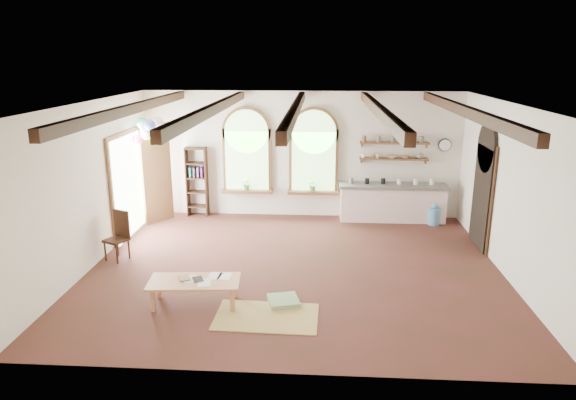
# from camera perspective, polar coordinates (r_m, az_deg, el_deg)

# --- Properties ---
(floor) EXTENTS (8.00, 8.00, 0.00)m
(floor) POSITION_cam_1_polar(r_m,az_deg,el_deg) (10.21, 0.75, -7.55)
(floor) COLOR #522522
(floor) RESTS_ON ground
(ceiling_beams) EXTENTS (6.20, 6.80, 0.18)m
(ceiling_beams) POSITION_cam_1_polar(r_m,az_deg,el_deg) (9.42, 0.82, 10.03)
(ceiling_beams) COLOR #331A10
(ceiling_beams) RESTS_ON ceiling
(window_left) EXTENTS (1.30, 0.28, 2.20)m
(window_left) POSITION_cam_1_polar(r_m,az_deg,el_deg) (13.15, -4.59, 5.17)
(window_left) COLOR brown
(window_left) RESTS_ON floor
(window_right) EXTENTS (1.30, 0.28, 2.20)m
(window_right) POSITION_cam_1_polar(r_m,az_deg,el_deg) (13.02, 2.87, 5.09)
(window_right) COLOR brown
(window_right) RESTS_ON floor
(left_doorway) EXTENTS (0.10, 1.90, 2.50)m
(left_doorway) POSITION_cam_1_polar(r_m,az_deg,el_deg) (12.35, -17.42, 1.50)
(left_doorway) COLOR brown
(left_doorway) RESTS_ON floor
(right_doorway) EXTENTS (0.10, 1.30, 2.40)m
(right_doorway) POSITION_cam_1_polar(r_m,az_deg,el_deg) (11.79, 20.72, 0.28)
(right_doorway) COLOR black
(right_doorway) RESTS_ON floor
(kitchen_counter) EXTENTS (2.68, 0.62, 0.94)m
(kitchen_counter) POSITION_cam_1_polar(r_m,az_deg,el_deg) (13.19, 11.50, -0.23)
(kitchen_counter) COLOR silver
(kitchen_counter) RESTS_ON floor
(wall_shelf_lower) EXTENTS (1.70, 0.24, 0.04)m
(wall_shelf_lower) POSITION_cam_1_polar(r_m,az_deg,el_deg) (13.12, 11.66, 4.50)
(wall_shelf_lower) COLOR brown
(wall_shelf_lower) RESTS_ON wall_back
(wall_shelf_upper) EXTENTS (1.70, 0.24, 0.04)m
(wall_shelf_upper) POSITION_cam_1_polar(r_m,az_deg,el_deg) (13.05, 11.75, 6.22)
(wall_shelf_upper) COLOR brown
(wall_shelf_upper) RESTS_ON wall_back
(wall_clock) EXTENTS (0.32, 0.04, 0.32)m
(wall_clock) POSITION_cam_1_polar(r_m,az_deg,el_deg) (13.36, 17.04, 5.86)
(wall_clock) COLOR black
(wall_clock) RESTS_ON wall_back
(bookshelf) EXTENTS (0.53, 0.32, 1.80)m
(bookshelf) POSITION_cam_1_polar(r_m,az_deg,el_deg) (13.45, -10.08, 2.02)
(bookshelf) COLOR #331A10
(bookshelf) RESTS_ON floor
(coffee_table) EXTENTS (1.56, 0.81, 0.43)m
(coffee_table) POSITION_cam_1_polar(r_m,az_deg,el_deg) (8.80, -10.37, -9.09)
(coffee_table) COLOR tan
(coffee_table) RESTS_ON floor
(side_chair) EXTENTS (0.53, 0.53, 1.02)m
(side_chair) POSITION_cam_1_polar(r_m,az_deg,el_deg) (11.08, -18.40, -4.85)
(side_chair) COLOR #331A10
(side_chair) RESTS_ON floor
(floor_mat) EXTENTS (1.67, 1.07, 0.02)m
(floor_mat) POSITION_cam_1_polar(r_m,az_deg,el_deg) (8.44, -2.40, -12.81)
(floor_mat) COLOR tan
(floor_mat) RESTS_ON floor
(floor_cushion) EXTENTS (0.61, 0.61, 0.09)m
(floor_cushion) POSITION_cam_1_polar(r_m,az_deg,el_deg) (8.84, -0.51, -11.14)
(floor_cushion) COLOR gray
(floor_cushion) RESTS_ON floor
(water_jug_a) EXTENTS (0.32, 0.32, 0.61)m
(water_jug_a) POSITION_cam_1_polar(r_m,az_deg,el_deg) (13.37, 15.91, -1.27)
(water_jug_a) COLOR #548BB5
(water_jug_a) RESTS_ON floor
(water_jug_b) EXTENTS (0.29, 0.29, 0.55)m
(water_jug_b) POSITION_cam_1_polar(r_m,az_deg,el_deg) (13.16, 15.93, -1.65)
(water_jug_b) COLOR #548BB5
(water_jug_b) RESTS_ON floor
(balloon_cluster) EXTENTS (0.87, 0.93, 1.16)m
(balloon_cluster) POSITION_cam_1_polar(r_m,az_deg,el_deg) (12.41, -14.69, 7.35)
(balloon_cluster) COLOR white
(balloon_cluster) RESTS_ON floor
(table_book) EXTENTS (0.28, 0.31, 0.02)m
(table_book) POSITION_cam_1_polar(r_m,az_deg,el_deg) (8.86, -12.02, -8.57)
(table_book) COLOR olive
(table_book) RESTS_ON coffee_table
(tablet) EXTENTS (0.24, 0.28, 0.01)m
(tablet) POSITION_cam_1_polar(r_m,az_deg,el_deg) (8.81, -9.99, -8.66)
(tablet) COLOR black
(tablet) RESTS_ON coffee_table
(potted_plant_left) EXTENTS (0.27, 0.23, 0.30)m
(potted_plant_left) POSITION_cam_1_polar(r_m,az_deg,el_deg) (13.21, -4.58, 1.75)
(potted_plant_left) COLOR #598C4C
(potted_plant_left) RESTS_ON window_left
(potted_plant_right) EXTENTS (0.27, 0.23, 0.30)m
(potted_plant_right) POSITION_cam_1_polar(r_m,az_deg,el_deg) (13.08, 2.81, 1.64)
(potted_plant_right) COLOR #598C4C
(potted_plant_right) RESTS_ON window_right
(shelf_cup_a) EXTENTS (0.12, 0.10, 0.10)m
(shelf_cup_a) POSITION_cam_1_polar(r_m,az_deg,el_deg) (13.02, 8.39, 4.88)
(shelf_cup_a) COLOR white
(shelf_cup_a) RESTS_ON wall_shelf_lower
(shelf_cup_b) EXTENTS (0.10, 0.10, 0.09)m
(shelf_cup_b) POSITION_cam_1_polar(r_m,az_deg,el_deg) (13.06, 9.93, 4.83)
(shelf_cup_b) COLOR beige
(shelf_cup_b) RESTS_ON wall_shelf_lower
(shelf_bowl_a) EXTENTS (0.22, 0.22, 0.05)m
(shelf_bowl_a) POSITION_cam_1_polar(r_m,az_deg,el_deg) (13.10, 11.45, 4.70)
(shelf_bowl_a) COLOR beige
(shelf_bowl_a) RESTS_ON wall_shelf_lower
(shelf_bowl_b) EXTENTS (0.20, 0.20, 0.06)m
(shelf_bowl_b) POSITION_cam_1_polar(r_m,az_deg,el_deg) (13.15, 12.97, 4.68)
(shelf_bowl_b) COLOR #8C664C
(shelf_bowl_b) RESTS_ON wall_shelf_lower
(shelf_vase) EXTENTS (0.18, 0.18, 0.19)m
(shelf_vase) POSITION_cam_1_polar(r_m,az_deg,el_deg) (13.20, 14.49, 4.91)
(shelf_vase) COLOR slate
(shelf_vase) RESTS_ON wall_shelf_lower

